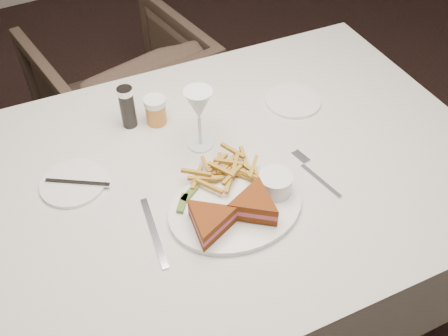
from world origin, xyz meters
TOP-DOWN VIEW (x-y plane):
  - ground at (0.00, 0.00)m, footprint 5.00×5.00m
  - table at (-0.17, -0.18)m, footprint 1.49×1.05m
  - chair_far at (-0.10, 0.81)m, footprint 0.71×0.68m
  - table_setting at (-0.18, -0.23)m, footprint 0.82×0.61m

SIDE VIEW (x-z plane):
  - ground at x=0.00m, z-range 0.00..0.00m
  - chair_far at x=-0.10m, z-range 0.00..0.66m
  - table at x=-0.17m, z-range 0.00..0.75m
  - table_setting at x=-0.18m, z-range 0.70..0.88m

